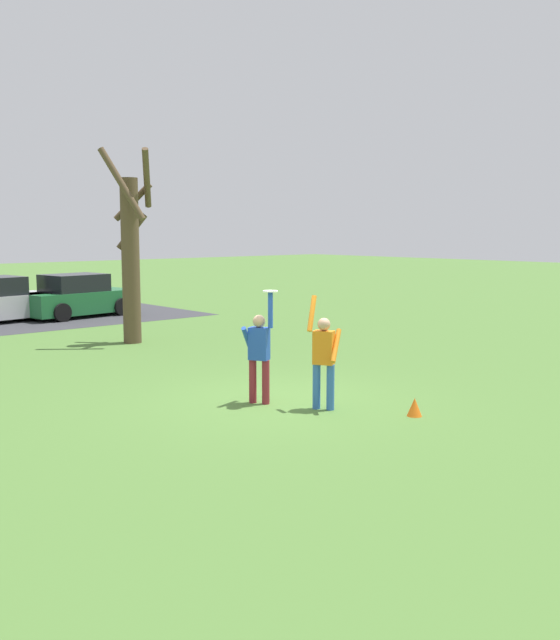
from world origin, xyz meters
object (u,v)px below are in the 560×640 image
person_defender (324,355)px  bare_tree_tall (131,252)px  field_cone_orange (415,407)px  person_catcher (259,351)px  frisbee_disc (270,291)px  parked_car_green (77,297)px

person_defender → bare_tree_tall: bare_tree_tall is taller
person_defender → field_cone_orange: (0.83, -1.38, -0.82)m
person_catcher → bare_tree_tall: bare_tree_tall is taller
person_defender → field_cone_orange: bearing=-176.3°
person_catcher → frisbee_disc: bearing=0.0°
bare_tree_tall → person_defender: bearing=-98.6°
frisbee_disc → field_cone_orange: (1.30, -2.28, -1.93)m
parked_car_green → bare_tree_tall: 7.26m
person_catcher → parked_car_green: person_catcher is taller
parked_car_green → frisbee_disc: bearing=-110.3°
frisbee_disc → field_cone_orange: bearing=-60.3°
person_defender → bare_tree_tall: (1.36, 8.98, 1.61)m
parked_car_green → field_cone_orange: (-2.15, -17.18, -0.57)m
bare_tree_tall → person_catcher: bearing=-103.8°
person_defender → field_cone_orange: person_defender is taller
frisbee_disc → parked_car_green: size_ratio=0.06×
parked_car_green → bare_tree_tall: bearing=-110.6°
frisbee_disc → person_defender: bearing=-62.6°
frisbee_disc → bare_tree_tall: size_ratio=0.05×
person_catcher → person_defender: size_ratio=1.02×
bare_tree_tall → field_cone_orange: size_ratio=16.97×
frisbee_disc → bare_tree_tall: bearing=77.3°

